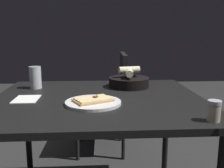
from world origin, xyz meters
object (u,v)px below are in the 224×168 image
dining_table (98,109)px  pepper_shaker (214,112)px  pizza_plate (93,102)px  chair_near (109,95)px  bread_basket (129,80)px  beer_glass (35,79)px

dining_table → pepper_shaker: bearing=-131.6°
dining_table → pizza_plate: pizza_plate is taller
chair_near → bread_basket: bearing=-172.0°
pizza_plate → bread_basket: bread_basket is taller
dining_table → pizza_plate: 0.14m
pepper_shaker → beer_glass: bearing=51.9°
beer_glass → pepper_shaker: (-0.64, -0.81, -0.02)m
dining_table → pepper_shaker: (-0.39, -0.44, 0.10)m
pizza_plate → beer_glass: beer_glass is taller
beer_glass → chair_near: bearing=-36.9°
pizza_plate → chair_near: (1.01, -0.13, -0.22)m
beer_glass → chair_near: 0.84m
dining_table → pizza_plate: size_ratio=4.08×
pizza_plate → bread_basket: (0.38, -0.22, 0.03)m
pepper_shaker → chair_near: (1.28, 0.33, -0.25)m
pizza_plate → pepper_shaker: bearing=-120.0°
bread_basket → chair_near: chair_near is taller
pizza_plate → chair_near: size_ratio=0.31×
dining_table → bread_basket: size_ratio=4.39×
dining_table → beer_glass: 0.46m
bread_basket → pepper_shaker: size_ratio=3.00×
beer_glass → bread_basket: bearing=-89.1°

